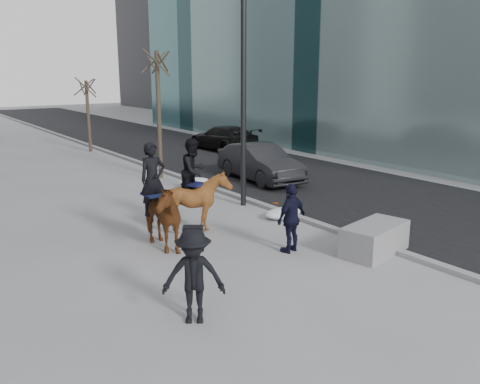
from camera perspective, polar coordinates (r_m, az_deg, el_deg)
ground at (r=12.18m, az=3.30°, el=-7.96°), size 120.00×120.00×0.00m
road at (r=23.95m, az=1.48°, el=2.81°), size 8.00×90.00×0.01m
curb at (r=21.82m, az=-6.97°, el=1.80°), size 0.25×90.00×0.12m
planter at (r=13.10m, az=14.88°, el=-5.10°), size 2.04×1.31×0.75m
car_near at (r=20.93m, az=2.24°, el=3.33°), size 2.03×4.73×1.51m
car_far at (r=29.00m, az=-1.88°, el=6.09°), size 2.19×4.96×1.41m
tree_near at (r=21.51m, az=-9.12°, el=9.22°), size 1.20×1.20×5.81m
tree_far at (r=29.60m, az=-16.69°, el=8.53°), size 1.20×1.20×4.34m
mounted_left at (r=13.01m, az=-9.38°, el=-2.03°), size 0.98×2.11×2.72m
mounted_right at (r=14.23m, az=-4.95°, el=-0.35°), size 1.87×1.97×2.63m
feeder at (r=12.69m, az=5.79°, el=-2.93°), size 1.10×0.96×1.75m
camera_crew at (r=9.20m, az=-5.23°, el=-9.36°), size 1.30×1.18×1.75m
lamppost at (r=16.70m, az=0.24°, el=15.37°), size 0.25×1.20×9.09m
snow_piles at (r=16.77m, az=1.85°, el=-1.34°), size 1.30×9.44×0.33m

